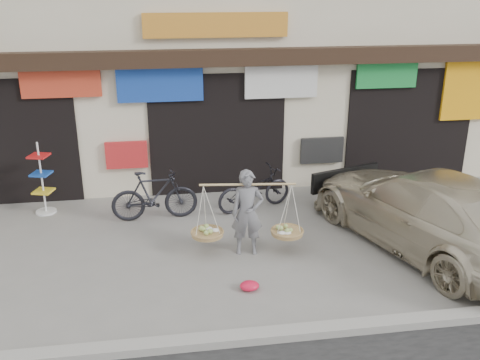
{
  "coord_description": "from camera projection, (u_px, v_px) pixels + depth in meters",
  "views": [
    {
      "loc": [
        -1.23,
        -7.9,
        4.54
      ],
      "look_at": [
        0.11,
        0.9,
        1.23
      ],
      "focal_mm": 40.0,
      "sensor_mm": 36.0,
      "label": 1
    }
  ],
  "objects": [
    {
      "name": "kerb",
      "position": [
        264.0,
        335.0,
        7.2
      ],
      "size": [
        70.0,
        0.25,
        0.12
      ],
      "primitive_type": "cube",
      "color": "gray",
      "rests_on": "ground"
    },
    {
      "name": "street_vendor",
      "position": [
        247.0,
        216.0,
        9.3
      ],
      "size": [
        1.96,
        0.72,
        1.54
      ],
      "rotation": [
        0.0,
        0.0,
        -0.12
      ],
      "color": "slate",
      "rests_on": "ground"
    },
    {
      "name": "suv",
      "position": [
        426.0,
        210.0,
        9.53
      ],
      "size": [
        3.45,
        5.32,
        1.43
      ],
      "rotation": [
        0.0,
        0.0,
        3.46
      ],
      "color": "#C1B69C",
      "rests_on": "ground"
    },
    {
      "name": "ground",
      "position": [
        241.0,
        266.0,
        9.07
      ],
      "size": [
        70.0,
        70.0,
        0.0
      ],
      "primitive_type": "plane",
      "color": "gray",
      "rests_on": "ground"
    },
    {
      "name": "bike_1",
      "position": [
        155.0,
        195.0,
        10.7
      ],
      "size": [
        1.74,
        0.57,
        1.03
      ],
      "primitive_type": "imported",
      "rotation": [
        0.0,
        0.0,
        1.62
      ],
      "color": "black",
      "rests_on": "ground"
    },
    {
      "name": "bike_2",
      "position": [
        254.0,
        189.0,
        11.22
      ],
      "size": [
        1.79,
        1.12,
        0.89
      ],
      "primitive_type": "imported",
      "rotation": [
        0.0,
        0.0,
        1.91
      ],
      "color": "black",
      "rests_on": "ground"
    },
    {
      "name": "red_bag",
      "position": [
        250.0,
        286.0,
        8.36
      ],
      "size": [
        0.31,
        0.25,
        0.14
      ],
      "primitive_type": "ellipsoid",
      "color": "red",
      "rests_on": "ground"
    },
    {
      "name": "shophouse_block",
      "position": [
        204.0,
        26.0,
        13.81
      ],
      "size": [
        14.0,
        6.32,
        7.0
      ],
      "color": "beige",
      "rests_on": "ground"
    },
    {
      "name": "display_rack",
      "position": [
        43.0,
        185.0,
        10.97
      ],
      "size": [
        0.45,
        0.45,
        1.53
      ],
      "rotation": [
        0.0,
        0.0,
        -0.28
      ],
      "color": "silver",
      "rests_on": "ground"
    }
  ]
}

